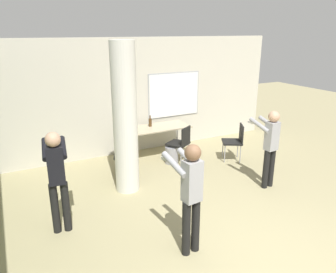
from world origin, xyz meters
TOP-DOWN VIEW (x-y plane):
  - wall_back at (0.02, 5.06)m, footprint 8.00×0.15m
  - support_pillar at (-0.89, 3.09)m, footprint 0.45×0.45m
  - folding_table at (0.37, 4.43)m, footprint 1.61×0.72m
  - bottle_on_table at (0.27, 4.55)m, footprint 0.08×0.08m
  - waste_bin at (0.49, 3.87)m, footprint 0.31×0.31m
  - chair_table_right at (0.69, 3.80)m, footprint 0.61×0.61m
  - chair_table_left at (-0.72, 3.69)m, footprint 0.57×0.57m
  - chair_mid_room at (1.90, 3.34)m, footprint 0.60×0.60m
  - person_playing_side at (1.59, 1.95)m, footprint 0.36×0.60m
  - person_playing_front at (-0.79, 0.93)m, footprint 0.40×0.61m
  - person_watching_back at (-2.27, 2.27)m, footprint 0.41×0.61m

SIDE VIEW (x-z plane):
  - waste_bin at x=0.49m, z-range 0.00..0.40m
  - chair_table_right at x=0.69m, z-range 0.08..0.95m
  - chair_table_left at x=-0.72m, z-range 0.08..0.95m
  - chair_mid_room at x=1.90m, z-range 0.08..0.95m
  - folding_table at x=0.37m, z-range 0.32..1.06m
  - bottle_on_table at x=0.27m, z-range 0.71..0.98m
  - person_playing_side at x=1.59m, z-range 0.14..1.67m
  - person_playing_front at x=-0.79m, z-range 0.14..1.73m
  - person_watching_back at x=-2.27m, z-range 0.14..1.74m
  - wall_back at x=0.02m, z-range 0.00..2.80m
  - support_pillar at x=-0.89m, z-range 0.00..2.80m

